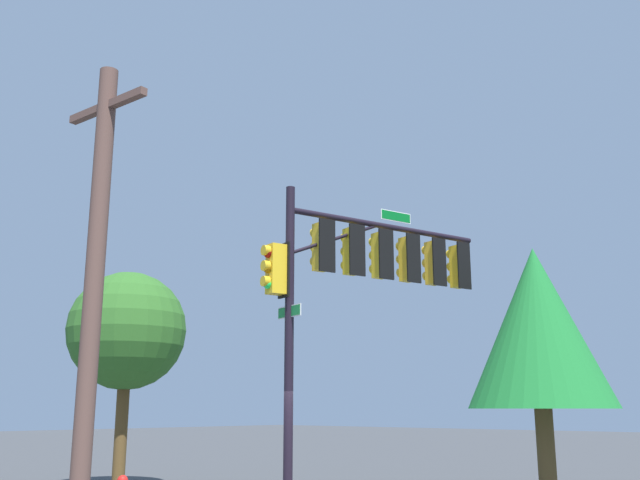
{
  "coord_description": "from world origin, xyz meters",
  "views": [
    {
      "loc": [
        -11.29,
        -10.96,
        2.14
      ],
      "look_at": [
        0.83,
        -0.16,
        5.92
      ],
      "focal_mm": 40.68,
      "sensor_mm": 36.0,
      "label": 1
    }
  ],
  "objects_px": {
    "signal_pole_assembly": "(365,271)",
    "tree_far": "(538,327)",
    "tree_near": "(127,331)",
    "utility_pole": "(93,293)"
  },
  "relations": [
    {
      "from": "signal_pole_assembly",
      "to": "tree_far",
      "type": "height_order",
      "value": "signal_pole_assembly"
    },
    {
      "from": "signal_pole_assembly",
      "to": "tree_near",
      "type": "relative_size",
      "value": 1.19
    },
    {
      "from": "utility_pole",
      "to": "tree_near",
      "type": "xyz_separation_m",
      "value": [
        6.02,
        8.22,
        0.48
      ]
    },
    {
      "from": "signal_pole_assembly",
      "to": "tree_near",
      "type": "xyz_separation_m",
      "value": [
        -1.76,
        7.1,
        -1.07
      ]
    },
    {
      "from": "utility_pole",
      "to": "tree_far",
      "type": "distance_m",
      "value": 11.45
    },
    {
      "from": "signal_pole_assembly",
      "to": "utility_pole",
      "type": "xyz_separation_m",
      "value": [
        -7.78,
        -1.12,
        -1.55
      ]
    },
    {
      "from": "signal_pole_assembly",
      "to": "utility_pole",
      "type": "height_order",
      "value": "utility_pole"
    },
    {
      "from": "signal_pole_assembly",
      "to": "tree_near",
      "type": "bearing_deg",
      "value": 103.93
    },
    {
      "from": "tree_near",
      "to": "tree_far",
      "type": "bearing_deg",
      "value": -61.18
    },
    {
      "from": "signal_pole_assembly",
      "to": "tree_far",
      "type": "relative_size",
      "value": 1.16
    }
  ]
}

